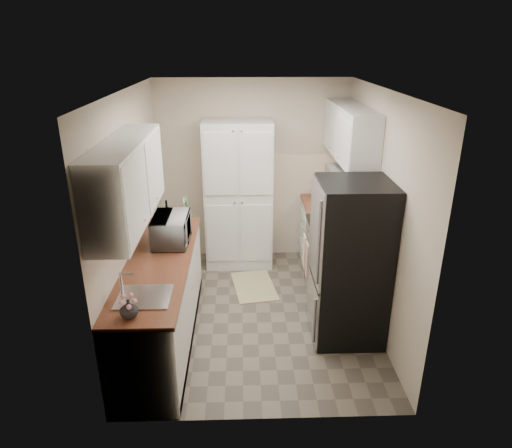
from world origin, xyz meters
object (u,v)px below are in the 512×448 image
(microwave, at_px, (171,229))
(toaster_oven, at_px, (329,194))
(electric_range, at_px, (336,260))
(wine_bottle, at_px, (167,215))
(refrigerator, at_px, (350,262))
(pantry_cabinet, at_px, (239,195))

(microwave, xyz_separation_m, toaster_oven, (1.93, 1.32, -0.06))
(electric_range, bearing_deg, microwave, -167.86)
(microwave, relative_size, toaster_oven, 1.68)
(microwave, bearing_deg, toaster_oven, -55.62)
(microwave, bearing_deg, wine_bottle, 14.32)
(refrigerator, bearing_deg, toaster_oven, 87.27)
(electric_range, xyz_separation_m, microwave, (-1.88, -0.41, 0.59))
(toaster_oven, bearing_deg, electric_range, -72.45)
(refrigerator, xyz_separation_m, wine_bottle, (-1.96, 0.83, 0.22))
(refrigerator, distance_m, toaster_oven, 1.72)
(pantry_cabinet, height_order, electric_range, pantry_cabinet)
(refrigerator, distance_m, microwave, 1.90)
(electric_range, distance_m, wine_bottle, 2.08)
(electric_range, height_order, refrigerator, refrigerator)
(electric_range, relative_size, toaster_oven, 3.48)
(wine_bottle, relative_size, toaster_oven, 0.92)
(toaster_oven, bearing_deg, pantry_cabinet, -160.12)
(electric_range, bearing_deg, pantry_cabinet, 141.78)
(electric_range, relative_size, refrigerator, 0.66)
(pantry_cabinet, xyz_separation_m, electric_range, (1.17, -0.93, -0.52))
(pantry_cabinet, xyz_separation_m, wine_bottle, (-0.82, -0.90, 0.07))
(electric_range, distance_m, microwave, 2.02)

